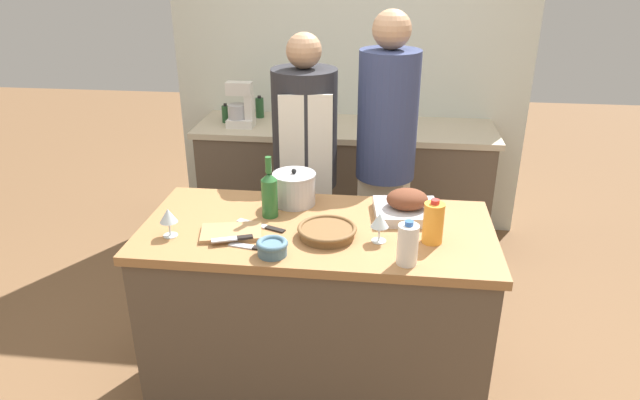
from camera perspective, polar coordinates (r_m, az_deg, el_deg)
name	(u,v)px	position (r m, az deg, el deg)	size (l,w,h in m)	color
ground_plane	(317,388)	(2.99, -0.26, -18.25)	(12.00, 12.00, 0.00)	brown
kitchen_island	(317,313)	(2.71, -0.27, -11.19)	(1.53, 0.72, 0.90)	brown
back_counter	(344,185)	(4.10, 2.43, 1.50)	(2.05, 0.60, 0.88)	brown
back_wall	(350,59)	(4.20, 3.02, 13.90)	(2.55, 0.10, 2.55)	silver
roasting_pan	(407,206)	(2.58, 8.67, -0.61)	(0.31, 0.29, 0.13)	#BCBCC1
wicker_basket	(327,231)	(2.38, 0.70, -3.13)	(0.25, 0.25, 0.05)	brown
cutting_board	(231,232)	(2.44, -8.86, -3.22)	(0.28, 0.21, 0.02)	#AD7F51
stock_pot	(294,188)	(2.67, -2.59, 1.17)	(0.20, 0.20, 0.18)	#B7B7BC
mixing_bowl	(272,247)	(2.25, -4.80, -4.72)	(0.13, 0.13, 0.06)	slate
juice_jug	(433,223)	(2.36, 11.26, -2.24)	(0.08, 0.08, 0.19)	orange
milk_jug	(408,244)	(2.19, 8.76, -4.39)	(0.08, 0.08, 0.18)	white
wine_bottle_green	(269,193)	(2.54, -5.08, 0.67)	(0.07, 0.07, 0.28)	#28662D
wine_glass_left	(168,216)	(2.44, -14.94, -1.60)	(0.07, 0.07, 0.12)	silver
wine_glass_right	(380,221)	(2.33, 5.99, -2.11)	(0.07, 0.07, 0.13)	silver
knife_chef	(262,226)	(2.49, -5.77, -2.62)	(0.23, 0.12, 0.01)	#B7B7BC
knife_paring	(234,238)	(2.36, -8.62, -3.82)	(0.17, 0.09, 0.01)	#B7B7BC
knife_bread	(250,247)	(2.33, -7.01, -4.68)	(0.17, 0.06, 0.01)	#B7B7BC
stand_mixer	(241,108)	(3.94, -7.95, 9.07)	(0.18, 0.14, 0.31)	silver
condiment_bottle_tall	(260,108)	(4.16, -6.05, 9.17)	(0.06, 0.06, 0.16)	#234C28
condiment_bottle_short	(226,114)	(4.07, -9.41, 8.49)	(0.05, 0.05, 0.13)	#234C28
person_cook_aproned	(305,165)	(3.21, -1.49, 3.53)	(0.36, 0.38, 1.61)	beige
person_cook_guest	(386,154)	(3.18, 6.59, 4.63)	(0.32, 0.32, 1.73)	beige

